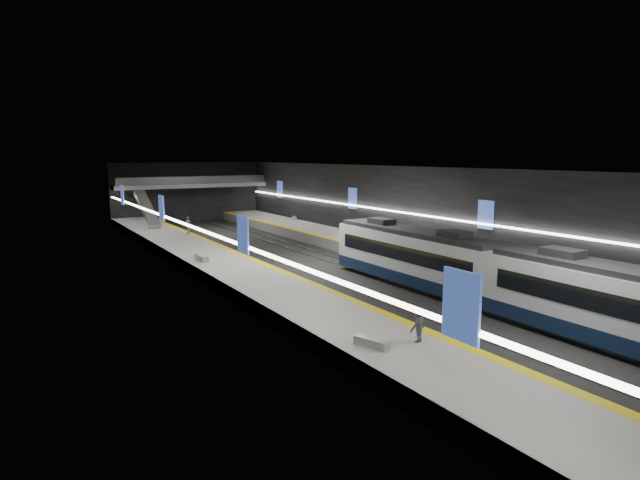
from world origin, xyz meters
TOP-DOWN VIEW (x-y plane):
  - ground at (0.00, 0.00)m, footprint 70.00×70.00m
  - ceiling at (0.00, 0.00)m, footprint 20.00×70.00m
  - wall_left at (-10.00, 0.00)m, footprint 0.04×70.00m
  - wall_right at (10.00, 0.00)m, footprint 0.04×70.00m
  - wall_back at (0.00, 35.00)m, footprint 20.00×0.04m
  - platform_left at (-7.50, 0.00)m, footprint 5.00×70.00m
  - tile_surface_left at (-7.50, 0.00)m, footprint 5.00×70.00m
  - tactile_strip_left at (-5.30, 0.00)m, footprint 0.60×70.00m
  - platform_right at (7.50, 0.00)m, footprint 5.00×70.00m
  - tile_surface_right at (7.50, 0.00)m, footprint 5.00×70.00m
  - tactile_strip_right at (5.30, 0.00)m, footprint 0.60×70.00m
  - rails at (-0.00, 0.00)m, footprint 6.52×70.00m
  - train at (2.50, -16.00)m, footprint 2.69×30.04m
  - ad_posters at (-0.00, 1.00)m, footprint 19.94×53.50m
  - cove_light_left at (-9.80, 0.00)m, footprint 0.25×68.60m
  - cove_light_right at (9.80, 0.00)m, footprint 0.25×68.60m
  - mezzanine_bridge at (0.00, 32.93)m, footprint 20.00×3.00m
  - escalator at (-7.50, 26.00)m, footprint 1.20×7.50m
  - bench_left_near at (-8.74, -18.90)m, footprint 0.94×1.65m
  - bench_left_far at (-8.90, 2.75)m, footprint 0.54×1.88m
  - bench_right_far at (9.50, 22.23)m, footprint 1.05×1.69m
  - passenger_right_a at (6.88, -10.89)m, footprint 0.47×0.65m
  - passenger_right_b at (6.60, -9.52)m, footprint 0.91×0.95m
  - passenger_left_a at (-5.50, 17.15)m, footprint 0.82×1.13m
  - passenger_left_b at (-6.65, -19.41)m, footprint 1.12×0.81m

SIDE VIEW (x-z plane):
  - ground at x=0.00m, z-range 0.00..0.00m
  - rails at x=0.00m, z-range 0.00..0.12m
  - platform_left at x=-7.50m, z-range 0.00..1.00m
  - platform_right at x=7.50m, z-range 0.00..1.00m
  - tile_surface_left at x=-7.50m, z-range 1.00..1.02m
  - tile_surface_right at x=7.50m, z-range 1.00..1.02m
  - tactile_strip_left at x=-5.30m, z-range 1.01..1.03m
  - tactile_strip_right at x=5.30m, z-range 1.01..1.03m
  - bench_left_near at x=-8.74m, z-range 1.00..1.39m
  - bench_right_far at x=9.50m, z-range 1.00..1.40m
  - bench_left_far at x=-8.90m, z-range 1.00..1.46m
  - passenger_right_b at x=6.60m, z-range 1.00..2.55m
  - passenger_left_b at x=-6.65m, z-range 1.00..2.56m
  - passenger_right_a at x=6.88m, z-range 1.00..2.67m
  - passenger_left_a at x=-5.50m, z-range 1.00..2.77m
  - train at x=2.50m, z-range 0.40..4.00m
  - escalator at x=-7.50m, z-range 0.94..4.86m
  - cove_light_left at x=-9.80m, z-range 3.74..3.86m
  - cove_light_right at x=9.80m, z-range 3.74..3.86m
  - wall_left at x=-10.00m, z-range 0.00..8.00m
  - wall_right at x=10.00m, z-range 0.00..8.00m
  - wall_back at x=0.00m, z-range 0.00..8.00m
  - ad_posters at x=0.00m, z-range 3.40..5.60m
  - mezzanine_bridge at x=0.00m, z-range 4.29..5.79m
  - ceiling at x=0.00m, z-range 7.98..8.02m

